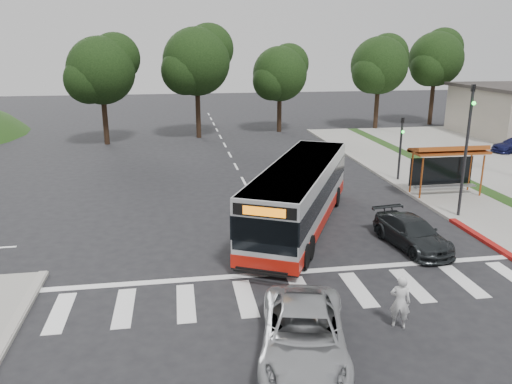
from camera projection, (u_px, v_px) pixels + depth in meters
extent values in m
plane|color=black|center=(275.00, 240.00, 21.92)|extent=(140.00, 140.00, 0.00)
cube|color=gray|center=(422.00, 181.00, 31.16)|extent=(4.00, 40.00, 0.12)
cube|color=#9E9991|center=(392.00, 182.00, 30.85)|extent=(0.30, 40.00, 0.15)
cube|color=maroon|center=(489.00, 243.00, 21.38)|extent=(0.32, 6.00, 0.15)
cube|color=silver|center=(303.00, 294.00, 17.19)|extent=(18.00, 2.60, 0.01)
cylinder|color=#9F491A|center=(421.00, 178.00, 27.10)|extent=(0.10, 0.10, 2.30)
cylinder|color=#9F491A|center=(482.00, 176.00, 27.65)|extent=(0.10, 0.10, 2.30)
cylinder|color=#9F491A|center=(411.00, 173.00, 28.24)|extent=(0.10, 0.10, 2.30)
cylinder|color=#9F491A|center=(470.00, 171.00, 28.79)|extent=(0.10, 0.10, 2.30)
cube|color=#9F491A|center=(449.00, 152.00, 27.58)|extent=(4.20, 1.60, 0.12)
cube|color=#9F491A|center=(449.00, 149.00, 27.58)|extent=(4.20, 1.32, 0.51)
cube|color=black|center=(441.00, 171.00, 28.50)|extent=(3.80, 0.06, 1.60)
cube|color=gray|center=(445.00, 186.00, 28.14)|extent=(3.60, 0.40, 0.08)
cylinder|color=black|center=(466.00, 153.00, 23.89)|extent=(0.14, 0.14, 6.50)
imported|color=black|center=(473.00, 95.00, 23.11)|extent=(0.16, 0.20, 1.00)
sphere|color=#19E533|center=(474.00, 103.00, 23.04)|extent=(0.18, 0.18, 0.18)
cylinder|color=black|center=(400.00, 150.00, 30.87)|extent=(0.14, 0.14, 4.00)
imported|color=black|center=(402.00, 126.00, 30.44)|extent=(0.16, 0.20, 1.00)
sphere|color=#19E533|center=(403.00, 132.00, 30.37)|extent=(0.18, 0.18, 0.18)
cylinder|color=black|center=(376.00, 106.00, 50.22)|extent=(0.44, 0.44, 4.40)
sphere|color=black|center=(379.00, 65.00, 49.09)|extent=(5.60, 5.60, 5.60)
sphere|color=black|center=(387.00, 55.00, 49.77)|extent=(4.20, 4.20, 4.20)
sphere|color=black|center=(372.00, 73.00, 48.48)|extent=(3.92, 3.92, 3.92)
cylinder|color=black|center=(432.00, 102.00, 53.15)|extent=(0.44, 0.44, 4.84)
sphere|color=black|center=(436.00, 59.00, 51.91)|extent=(5.60, 5.60, 5.60)
sphere|color=black|center=(443.00, 48.00, 52.56)|extent=(4.20, 4.20, 4.20)
sphere|color=black|center=(430.00, 67.00, 51.31)|extent=(3.92, 3.92, 3.92)
cylinder|color=black|center=(198.00, 111.00, 45.55)|extent=(0.44, 0.44, 4.84)
sphere|color=black|center=(196.00, 62.00, 44.30)|extent=(6.00, 6.00, 6.00)
sphere|color=black|center=(209.00, 49.00, 45.02)|extent=(4.50, 4.50, 4.50)
sphere|color=black|center=(185.00, 71.00, 43.65)|extent=(4.20, 4.20, 4.20)
cylinder|color=black|center=(279.00, 112.00, 48.79)|extent=(0.44, 0.44, 3.96)
sphere|color=black|center=(280.00, 74.00, 47.77)|extent=(5.20, 5.20, 5.20)
sphere|color=black|center=(289.00, 64.00, 48.41)|extent=(3.90, 3.90, 3.90)
sphere|color=black|center=(272.00, 81.00, 47.19)|extent=(3.64, 3.64, 3.64)
cylinder|color=black|center=(105.00, 119.00, 42.49)|extent=(0.44, 0.44, 4.40)
sphere|color=black|center=(101.00, 71.00, 41.36)|extent=(5.60, 5.60, 5.60)
sphere|color=black|center=(115.00, 58.00, 42.04)|extent=(4.20, 4.20, 4.20)
sphere|color=black|center=(88.00, 80.00, 40.75)|extent=(3.92, 3.92, 3.92)
imported|color=silver|center=(400.00, 302.00, 14.94)|extent=(0.73, 0.63, 1.68)
imported|color=#212527|center=(412.00, 233.00, 21.02)|extent=(2.32, 4.52, 1.25)
imported|color=#A9ABAF|center=(304.00, 334.00, 13.52)|extent=(3.39, 5.42, 1.40)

